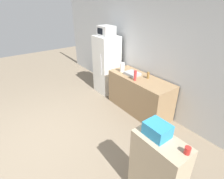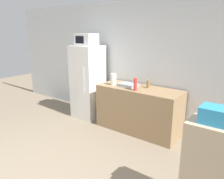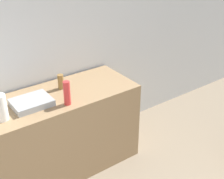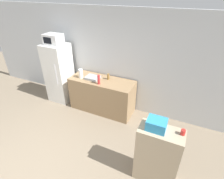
# 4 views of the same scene
# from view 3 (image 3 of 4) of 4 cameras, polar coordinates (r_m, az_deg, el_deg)

# --- Properties ---
(wall_back) EXTENTS (8.00, 0.06, 2.60)m
(wall_back) POSITION_cam_3_polar(r_m,az_deg,el_deg) (3.21, -18.04, 6.58)
(wall_back) COLOR silver
(wall_back) RESTS_ON ground_plane
(counter) EXTENTS (1.68, 0.66, 0.90)m
(counter) POSITION_cam_3_polar(r_m,az_deg,el_deg) (3.35, -9.89, -7.96)
(counter) COLOR #937551
(counter) RESTS_ON ground_plane
(sink_basin) EXTENTS (0.36, 0.28, 0.06)m
(sink_basin) POSITION_cam_3_polar(r_m,az_deg,el_deg) (2.99, -14.50, -2.31)
(sink_basin) COLOR #9EA3A8
(sink_basin) RESTS_ON counter
(bottle_tall) EXTENTS (0.06, 0.06, 0.24)m
(bottle_tall) POSITION_cam_3_polar(r_m,az_deg,el_deg) (2.90, -8.24, -0.64)
(bottle_tall) COLOR red
(bottle_tall) RESTS_ON counter
(bottle_short) EXTENTS (0.06, 0.06, 0.15)m
(bottle_short) POSITION_cam_3_polar(r_m,az_deg,el_deg) (3.21, -9.35, 1.42)
(bottle_short) COLOR olive
(bottle_short) RESTS_ON counter
(paper_towel_roll) EXTENTS (0.11, 0.11, 0.24)m
(paper_towel_roll) POSITION_cam_3_polar(r_m,az_deg,el_deg) (2.81, -19.70, -3.14)
(paper_towel_roll) COLOR white
(paper_towel_roll) RESTS_ON counter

